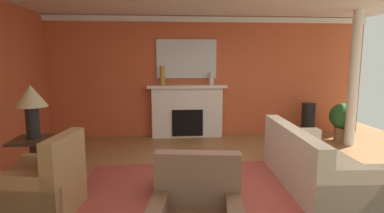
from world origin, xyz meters
name	(u,v)px	position (x,y,z in m)	size (l,w,h in m)	color
ground_plane	(231,189)	(0.00, 0.00, 0.00)	(9.13, 9.13, 0.00)	olive
wall_fireplace	(203,77)	(0.00, 3.24, 1.37)	(7.62, 0.12, 2.74)	#C65633
crown_moulding	(204,19)	(0.00, 3.16, 2.66)	(7.62, 0.08, 0.12)	white
area_rug	(194,192)	(-0.54, -0.08, 0.01)	(3.10, 2.38, 0.01)	#993D33
fireplace	(187,113)	(-0.40, 3.03, 0.57)	(1.80, 0.35, 1.20)	white
mantel_mirror	(187,59)	(-0.40, 3.15, 1.78)	(1.36, 0.04, 0.87)	silver
sofa	(312,166)	(1.15, -0.02, 0.30)	(1.00, 2.14, 0.85)	beige
armchair_near_window	(43,188)	(-2.34, -0.50, 0.31)	(0.92, 0.92, 0.95)	#9E7A4C
coffee_table	(194,169)	(-0.54, -0.08, 0.34)	(1.00, 1.00, 0.45)	#3D2D1E
side_table	(36,159)	(-2.73, 0.32, 0.40)	(0.56, 0.56, 0.70)	#3D2D1E
table_lamp	(31,101)	(-2.73, 0.32, 1.22)	(0.44, 0.44, 0.75)	black
vase_mantel_right	(211,79)	(0.15, 2.98, 1.35)	(0.11, 0.11, 0.30)	beige
vase_mantel_left	(162,76)	(-0.95, 2.98, 1.42)	(0.10, 0.10, 0.44)	#B7892D
vase_tall_corner	(308,120)	(2.35, 2.73, 0.40)	(0.31, 0.31, 0.79)	black
book_red_cover	(182,163)	(-0.70, -0.22, 0.47)	(0.22, 0.16, 0.03)	maroon
book_art_folio	(206,160)	(-0.39, -0.24, 0.51)	(0.25, 0.17, 0.05)	maroon
book_small_novel	(195,153)	(-0.52, -0.10, 0.55)	(0.20, 0.19, 0.03)	tan
potted_plant	(343,119)	(2.95, 2.35, 0.49)	(0.56, 0.56, 0.83)	#A8754C
column_white	(354,80)	(2.93, 2.03, 1.37)	(0.20, 0.20, 2.74)	white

